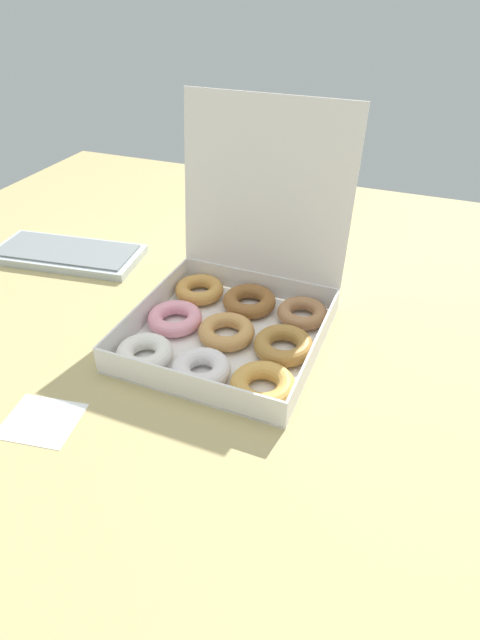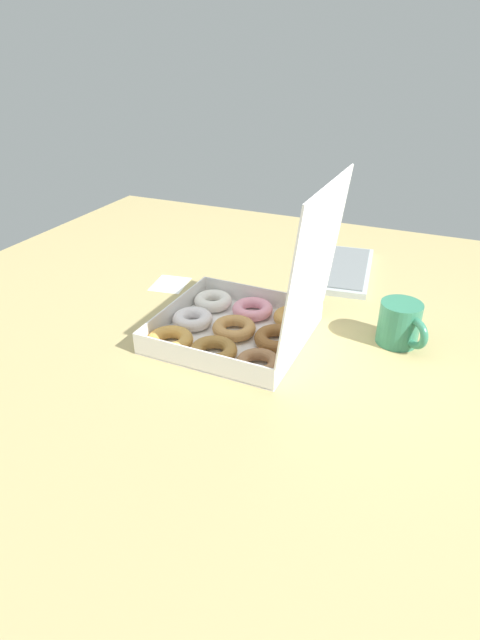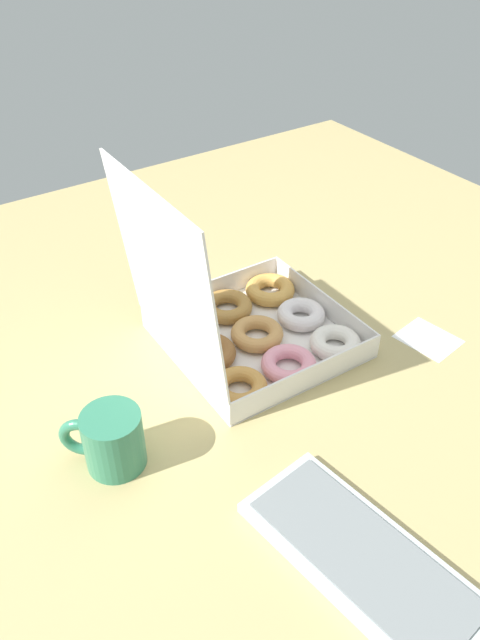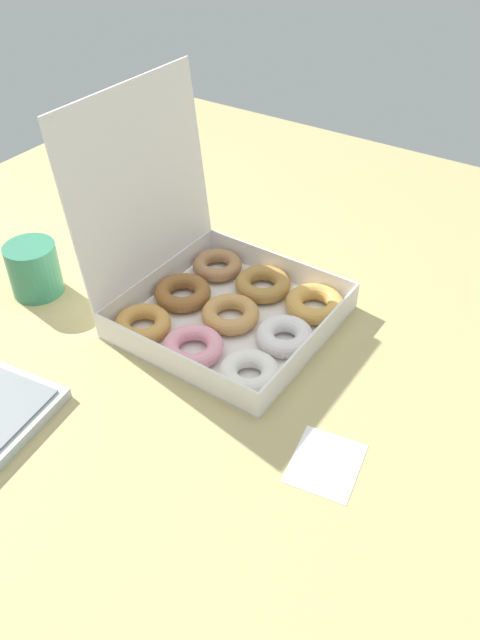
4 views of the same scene
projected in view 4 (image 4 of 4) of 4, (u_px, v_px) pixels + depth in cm
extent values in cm
cube|color=tan|center=(239.00, 344.00, 108.62)|extent=(180.00, 180.00, 2.00)
cube|color=white|center=(231.00, 321.00, 111.58)|extent=(33.88, 33.88, 0.40)
cube|color=white|center=(172.00, 362.00, 99.39)|extent=(1.01, 33.27, 4.97)
cube|color=white|center=(280.00, 266.00, 120.36)|extent=(1.01, 33.27, 4.97)
cube|color=white|center=(312.00, 344.00, 102.71)|extent=(32.47, 1.00, 4.97)
cube|color=white|center=(159.00, 279.00, 117.04)|extent=(32.47, 1.00, 4.97)
cube|color=white|center=(141.00, 184.00, 105.87)|extent=(33.34, 4.74, 33.11)
torus|color=white|center=(249.00, 373.00, 98.90)|extent=(11.63, 11.63, 3.04)
torus|color=white|center=(285.00, 336.00, 105.79)|extent=(10.11, 10.11, 3.10)
torus|color=gold|center=(315.00, 304.00, 112.69)|extent=(13.82, 13.82, 3.09)
torus|color=pink|center=(193.00, 347.00, 103.69)|extent=(14.53, 14.53, 2.83)
torus|color=tan|center=(231.00, 314.00, 110.41)|extent=(14.20, 14.20, 2.86)
torus|color=#AD7A39|center=(263.00, 284.00, 117.39)|extent=(14.73, 14.73, 2.99)
torus|color=gold|center=(143.00, 324.00, 108.30)|extent=(13.60, 13.60, 2.83)
torus|color=#935D2D|center=(183.00, 293.00, 115.30)|extent=(14.18, 14.18, 2.99)
torus|color=#AC764C|center=(217.00, 265.00, 122.25)|extent=(10.33, 10.33, 2.70)
cylinder|color=#31795A|center=(34.00, 269.00, 115.68)|extent=(9.41, 9.41, 10.06)
torus|color=#31795A|center=(33.00, 255.00, 119.42)|extent=(6.03, 6.69, 7.33)
cylinder|color=black|center=(30.00, 255.00, 113.63)|extent=(8.28, 8.28, 0.60)
cube|color=white|center=(326.00, 463.00, 87.52)|extent=(12.30, 10.93, 0.15)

